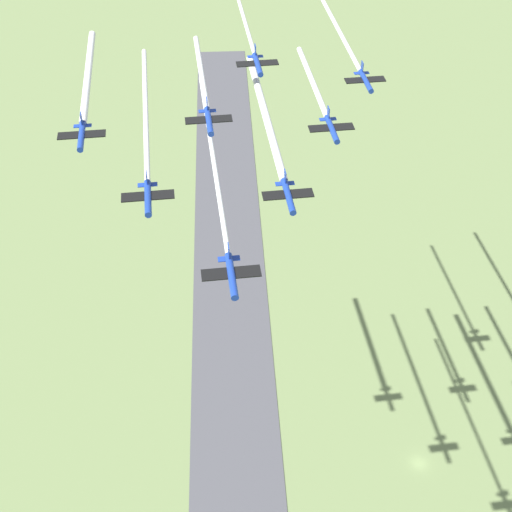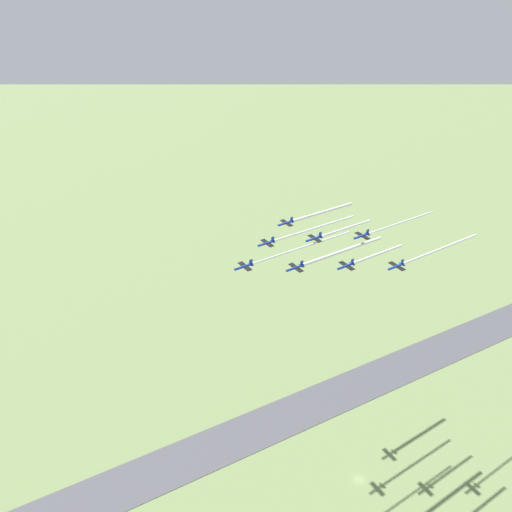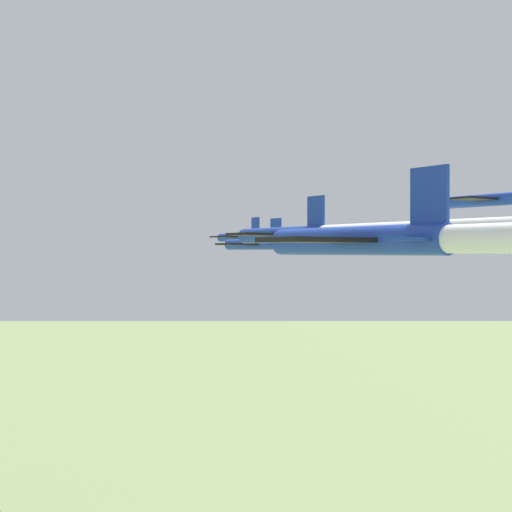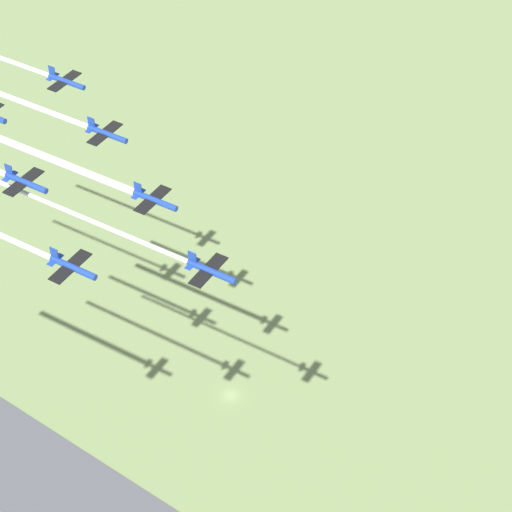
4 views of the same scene
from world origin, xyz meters
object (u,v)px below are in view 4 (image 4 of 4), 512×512
object	(u,v)px
jet_3	(106,133)
jet_6	(65,81)
jet_2	(72,267)
jet_1	(154,200)
jet_4	(25,182)
jet_0	(210,271)

from	to	relation	value
jet_3	jet_6	distance (m)	20.88
jet_2	jet_3	distance (m)	36.51
jet_1	jet_2	world-z (taller)	jet_2
jet_4	jet_0	bearing A→B (deg)	90.00
jet_0	jet_1	world-z (taller)	jet_0
jet_0	jet_4	xyz separation A→B (m)	(-21.81, -28.61, 2.43)
jet_3	jet_1	bearing A→B (deg)	59.53
jet_0	jet_4	distance (m)	36.06
jet_3	jet_0	bearing A→B (deg)	59.53
jet_4	jet_2	bearing A→B (deg)	59.53
jet_0	jet_2	world-z (taller)	jet_2
jet_3	jet_2	bearing A→B (deg)	29.54
jet_3	jet_4	bearing A→B (deg)	0.00
jet_1	jet_6	distance (m)	41.74
jet_2	jet_3	size ratio (longest dim) A/B	1.00
jet_0	jet_3	world-z (taller)	jet_0
jet_0	jet_6	xyz separation A→B (m)	(-57.97, -23.67, -1.41)
jet_0	jet_3	bearing A→B (deg)	-120.47
jet_0	jet_1	distance (m)	20.90
jet_0	jet_1	bearing A→B (deg)	-120.47
jet_2	jet_1	bearing A→B (deg)	-180.00
jet_1	jet_4	bearing A→B (deg)	-59.53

